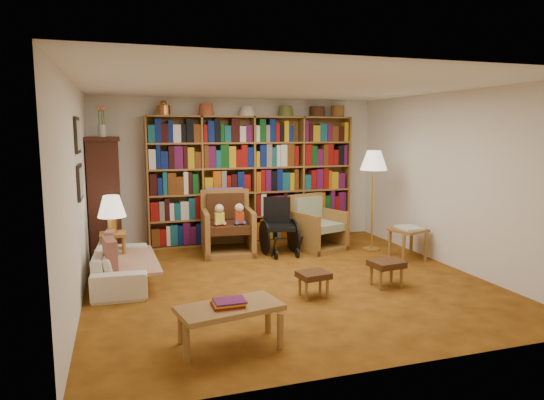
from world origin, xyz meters
name	(u,v)px	position (x,y,z in m)	size (l,w,h in m)	color
floor	(286,280)	(0.00, 0.00, 0.00)	(5.00, 5.00, 0.00)	#955616
ceiling	(287,86)	(0.00, 0.00, 2.50)	(5.00, 5.00, 0.00)	white
wall_back	(240,171)	(0.00, 2.50, 1.25)	(5.00, 5.00, 0.00)	white
wall_front	(391,220)	(0.00, -2.50, 1.25)	(5.00, 5.00, 0.00)	white
wall_left	(77,194)	(-2.50, 0.00, 1.25)	(5.00, 5.00, 0.00)	white
wall_right	(451,180)	(2.50, 0.00, 1.25)	(5.00, 5.00, 0.00)	white
bookshelf	(253,176)	(0.20, 2.33, 1.17)	(3.60, 0.30, 2.42)	olive
curio_cabinet	(105,196)	(-2.25, 2.00, 0.95)	(0.50, 0.95, 2.40)	#3E1711
framed_pictures	(79,159)	(-2.48, 0.30, 1.62)	(0.03, 0.52, 0.97)	black
sofa	(122,265)	(-2.05, 0.55, 0.24)	(0.64, 1.62, 0.47)	beige
sofa_throw	(126,260)	(-2.00, 0.55, 0.30)	(0.77, 1.44, 0.04)	beige
cushion_left	(111,243)	(-2.18, 0.90, 0.45)	(0.12, 0.37, 0.37)	maroon
cushion_right	(110,256)	(-2.18, 0.20, 0.45)	(0.13, 0.40, 0.40)	maroon
side_table_lamp	(113,245)	(-2.15, 1.01, 0.40)	(0.35, 0.35, 0.57)	olive
table_lamp	(112,208)	(-2.15, 1.01, 0.92)	(0.38, 0.38, 0.51)	gold
armchair_leather	(226,227)	(-0.42, 1.71, 0.41)	(0.87, 0.92, 1.01)	olive
armchair_sage	(316,228)	(1.07, 1.53, 0.34)	(0.95, 0.95, 0.89)	olive
wheelchair	(279,228)	(0.37, 1.39, 0.41)	(0.54, 0.72, 0.90)	black
floor_lamp	(374,164)	(1.88, 1.12, 1.41)	(0.43, 0.43, 1.64)	gold
side_table_papers	(408,233)	(2.15, 0.49, 0.39)	(0.57, 0.57, 0.49)	olive
footstool_a	(314,277)	(0.10, -0.69, 0.25)	(0.39, 0.34, 0.30)	#452412
footstool_b	(386,266)	(1.13, -0.61, 0.27)	(0.43, 0.38, 0.33)	#452412
coffee_table	(230,311)	(-1.13, -1.69, 0.34)	(1.00, 0.63, 0.44)	olive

